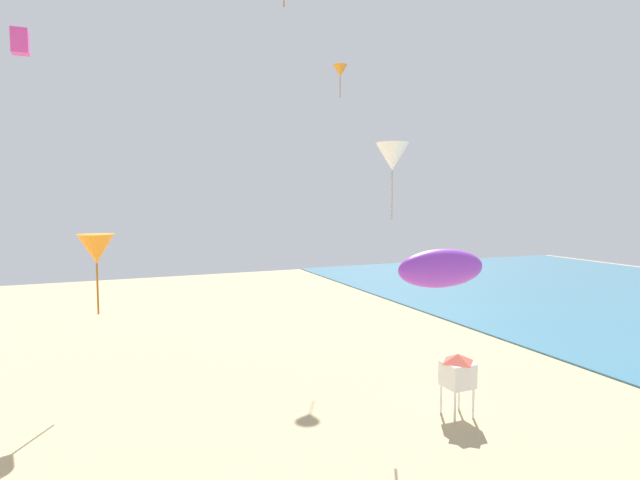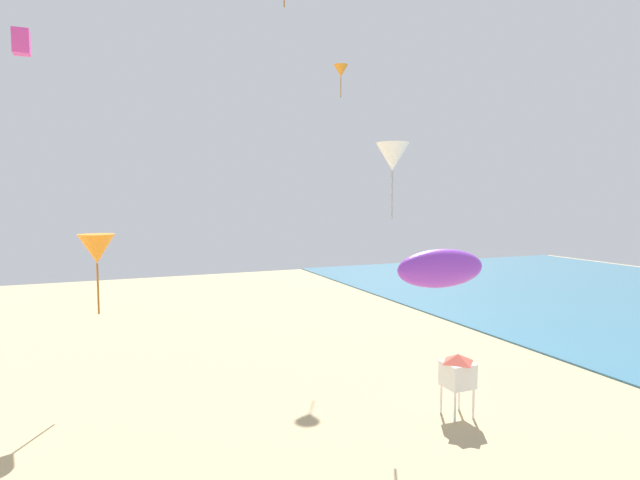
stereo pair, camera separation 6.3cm
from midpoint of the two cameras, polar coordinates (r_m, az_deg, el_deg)
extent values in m
cylinder|color=white|center=(22.03, 14.72, -17.35)|extent=(0.10, 0.10, 1.20)
cylinder|color=white|center=(22.56, 16.61, -16.86)|extent=(0.10, 0.10, 1.20)
cylinder|color=white|center=(22.70, 13.27, -16.65)|extent=(0.10, 0.10, 1.20)
cylinder|color=white|center=(23.21, 15.14, -16.21)|extent=(0.10, 0.10, 1.20)
cube|color=white|center=(22.24, 15.00, -14.12)|extent=(1.10, 1.10, 1.00)
pyramid|color=#D14C3D|center=(22.04, 15.03, -12.46)|extent=(1.10, 1.10, 0.35)
cone|color=orange|center=(38.44, 2.36, 18.13)|extent=(1.00, 1.00, 0.82)
cylinder|color=#A75C15|center=(38.19, 2.36, 16.47)|extent=(0.05, 0.05, 1.46)
cone|color=orange|center=(25.10, -23.31, -0.89)|extent=(1.59, 1.59, 1.30)
cylinder|color=#A75C15|center=(25.32, -23.18, -4.95)|extent=(0.09, 0.09, 2.31)
ellipsoid|color=purple|center=(14.80, 13.29, -3.06)|extent=(2.78, 0.77, 1.08)
cube|color=#DB3D9E|center=(40.81, -30.01, 18.37)|extent=(1.01, 1.01, 1.59)
cone|color=white|center=(24.04, 8.07, 9.08)|extent=(1.53, 1.53, 1.25)
cylinder|color=#A4A4A4|center=(23.97, 8.02, 4.93)|extent=(0.08, 0.08, 2.23)
camera|label=1|loc=(0.03, -89.91, 0.01)|focal=29.06mm
camera|label=2|loc=(0.03, 90.09, -0.01)|focal=29.06mm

